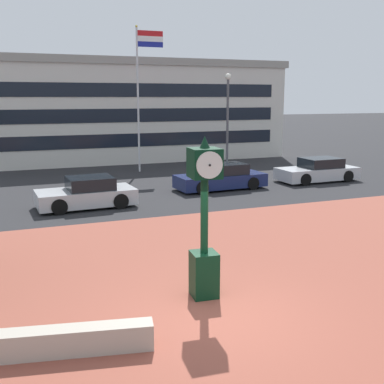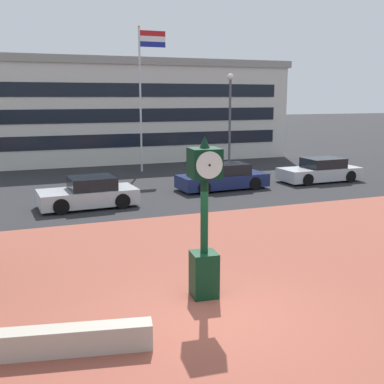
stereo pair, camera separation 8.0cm
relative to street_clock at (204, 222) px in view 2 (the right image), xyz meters
The scene contains 10 objects.
ground_plane 2.06m from the street_clock, 99.58° to the right, with size 200.00×200.00×0.00m, color #262628.
plaza_brick_paving 2.16m from the street_clock, 97.99° to the left, with size 44.00×12.49×0.01m, color brown.
planter_wall 3.93m from the street_clock, 156.60° to the right, with size 3.20×0.40×0.50m, color #ADA393.
street_clock is the anchor object (origin of this frame).
car_street_near 16.75m from the street_clock, 45.33° to the left, with size 4.49×2.00×1.28m.
car_street_far 10.28m from the street_clock, 96.12° to the left, with size 4.12×2.14×1.28m.
car_street_distant 13.16m from the street_clock, 63.53° to the left, with size 4.62×2.00×1.28m.
flagpole_primary 19.45m from the street_clock, 78.94° to the left, with size 1.69×0.14×8.71m.
civic_building 28.53m from the street_clock, 81.21° to the left, with size 23.18×12.62×7.17m.
street_lamp_post 17.49m from the street_clock, 62.91° to the left, with size 0.36×0.36×5.87m.
Camera 2 is at (-3.76, -8.55, 4.57)m, focal length 44.22 mm.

